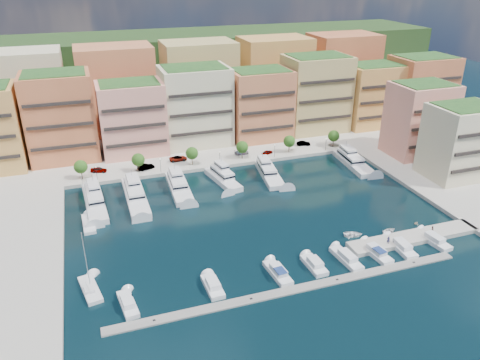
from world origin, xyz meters
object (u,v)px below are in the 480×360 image
(cruiser_7, at_px, (375,252))
(yacht_2, at_px, (179,185))
(cruiser_5, at_px, (314,265))
(car_4, at_px, (267,152))
(lamppost_3, at_px, (275,149))
(tree_3, at_px, (242,147))
(car_2, at_px, (178,158))
(cruiser_0, at_px, (128,304))
(tree_1, at_px, (138,160))
(cruiser_8, at_px, (401,247))
(yacht_0, at_px, (94,200))
(yacht_3, at_px, (222,177))
(yacht_4, at_px, (269,173))
(tender_2, at_px, (389,231))
(tree_2, at_px, (192,153))
(person_0, at_px, (388,240))
(lamppost_1, at_px, (160,163))
(cruiser_2, at_px, (213,287))
(cruiser_4, at_px, (278,273))
(tree_4, at_px, (289,141))
(cruiser_6, at_px, (346,259))
(cruiser_9, at_px, (433,240))
(tree_5, at_px, (334,136))
(tender_0, at_px, (353,234))
(car_3, at_px, (242,152))
(car_0, at_px, (99,170))
(car_1, at_px, (146,167))
(car_5, at_px, (304,143))
(yacht_1, at_px, (135,195))
(tender_3, at_px, (416,223))
(sailboat_2, at_px, (89,224))
(lamppost_2, at_px, (220,156))
(sailboat_0, at_px, (90,290))
(lamppost_4, at_px, (326,142))
(yacht_6, at_px, (353,161))
(person_1, at_px, (432,230))

(cruiser_7, bearing_deg, yacht_2, 126.72)
(cruiser_5, xyz_separation_m, car_4, (12.96, 58.72, 1.12))
(lamppost_3, bearing_deg, tree_3, 167.05)
(yacht_2, xyz_separation_m, car_2, (3.69, 17.83, 0.55))
(tree_3, distance_m, cruiser_0, 71.72)
(tree_1, bearing_deg, cruiser_8, -50.00)
(yacht_0, distance_m, yacht_3, 35.46)
(cruiser_5, relative_size, cruiser_7, 0.80)
(cruiser_0, bearing_deg, yacht_4, 44.64)
(tender_2, bearing_deg, cruiser_8, 153.96)
(tree_2, distance_m, person_0, 64.23)
(lamppost_1, relative_size, cruiser_2, 0.56)
(cruiser_4, bearing_deg, tender_2, 12.63)
(tree_3, height_order, cruiser_2, tree_3)
(tree_4, xyz_separation_m, cruiser_2, (-41.85, -58.08, -4.20))
(tree_4, xyz_separation_m, cruiser_6, (-12.77, -58.10, -4.20))
(yacht_3, relative_size, cruiser_9, 1.87)
(tree_5, xyz_separation_m, cruiser_0, (-73.86, -58.09, -4.20))
(tender_0, relative_size, car_3, 0.91)
(car_3, bearing_deg, car_0, 89.47)
(tree_2, height_order, car_3, tree_2)
(cruiser_6, distance_m, car_1, 67.74)
(cruiser_7, bearing_deg, car_5, 78.29)
(tree_3, bearing_deg, tree_1, 180.00)
(tree_1, xyz_separation_m, lamppost_3, (42.00, -2.30, -0.92))
(tree_1, xyz_separation_m, cruiser_8, (48.75, -58.10, -4.20))
(yacht_2, distance_m, car_3, 29.25)
(tree_4, bearing_deg, yacht_4, -133.21)
(car_3, bearing_deg, tree_2, 100.51)
(yacht_3, bearing_deg, tree_5, 15.93)
(yacht_1, xyz_separation_m, tender_3, (61.86, -35.20, -0.72))
(sailboat_2, bearing_deg, yacht_1, 40.86)
(lamppost_2, relative_size, sailboat_0, 0.32)
(cruiser_6, bearing_deg, cruiser_8, 0.01)
(car_1, relative_size, person_0, 2.77)
(cruiser_5, relative_size, car_1, 1.47)
(lamppost_3, distance_m, tender_0, 47.80)
(cruiser_5, height_order, car_5, car_5)
(cruiser_9, bearing_deg, tender_0, 152.46)
(sailboat_0, bearing_deg, lamppost_4, 32.74)
(yacht_4, relative_size, yacht_6, 0.96)
(yacht_4, relative_size, cruiser_9, 2.11)
(car_1, height_order, car_4, car_1)
(yacht_1, height_order, cruiser_8, yacht_1)
(lamppost_2, distance_m, car_3, 10.75)
(yacht_2, relative_size, cruiser_6, 2.11)
(person_1, bearing_deg, car_5, -99.92)
(cruiser_4, bearing_deg, lamppost_1, 103.75)
(car_1, bearing_deg, person_1, -150.85)
(sailboat_2, bearing_deg, cruiser_6, -32.64)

